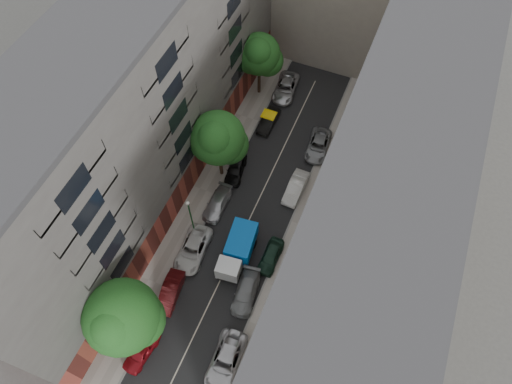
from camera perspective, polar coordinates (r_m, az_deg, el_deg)
The scene contains 24 objects.
ground at distance 47.18m, azimuth -0.19°, elevation -2.09°, with size 120.00×120.00×0.00m, color #4C4C49.
road_surface at distance 47.17m, azimuth -0.19°, elevation -2.09°, with size 8.00×44.00×0.02m, color black.
sidewalk_left at distance 48.47m, azimuth -6.21°, elevation 0.13°, with size 3.00×44.00×0.15m, color gray.
sidewalk_right at distance 46.37m, azimuth 6.11°, elevation -4.29°, with size 3.00×44.00×0.15m, color gray.
building_left at distance 42.72m, azimuth -14.19°, elevation 9.58°, with size 8.00×44.00×20.00m, color #4D4A47.
building_right at distance 37.78m, azimuth 15.36°, elevation -0.07°, with size 8.00×44.00×20.00m, color tan.
tarp_truck at distance 43.48m, azimuth -2.28°, elevation -7.26°, with size 2.87×5.98×2.66m.
car_left_0 at distance 42.47m, azimuth -14.14°, elevation -18.70°, with size 1.60×3.98×1.36m, color maroon.
car_left_1 at distance 43.44m, azimuth -10.64°, elevation -12.15°, with size 1.50×4.31×1.42m, color #4A0E10.
car_left_2 at distance 44.69m, azimuth -7.90°, elevation -7.11°, with size 2.45×5.32×1.48m, color silver.
car_left_3 at distance 46.88m, azimuth -4.86°, elevation -1.46°, with size 1.84×4.53×1.31m, color #B1B2B6.
car_left_4 at distance 49.01m, azimuth -2.56°, elevation 2.93°, with size 1.73×4.31×1.47m, color black.
car_left_5 at distance 53.13m, azimuth 1.59°, elevation 8.88°, with size 1.44×4.13×1.36m, color black.
car_left_6 at distance 56.68m, azimuth 3.73°, elevation 12.88°, with size 2.46×5.34×1.48m, color #AFB0B4.
car_right_0 at distance 41.16m, azimuth -3.81°, elevation -20.33°, with size 2.48×5.37×1.49m, color #B6B6BB.
car_right_1 at distance 42.74m, azimuth -1.28°, elevation -12.42°, with size 1.92×4.72×1.37m, color slate.
car_right_2 at distance 44.06m, azimuth 1.85°, elevation -8.02°, with size 1.63×4.04×1.38m, color black.
car_right_3 at distance 47.82m, azimuth 4.97°, elevation 0.56°, with size 1.55×4.45×1.47m, color silver.
car_right_4 at distance 51.33m, azimuth 7.78°, elevation 5.79°, with size 2.29×4.96×1.38m, color gray.
tree_near at distance 38.44m, azimuth -16.31°, elevation -15.00°, with size 6.23×6.10×8.52m.
tree_mid at distance 44.70m, azimuth -4.74°, elevation 6.48°, with size 5.68×5.46×8.89m.
tree_far at distance 52.92m, azimuth 0.47°, elevation 16.62°, with size 5.06×4.75×8.44m.
lamp_post at distance 42.81m, azimuth -8.19°, elevation -2.83°, with size 0.36×0.36×6.04m.
pedestrian at distance 46.93m, azimuth 7.71°, elevation -0.81°, with size 0.70×0.46×1.92m, color black.
Camera 1 is at (9.05, -21.47, 41.02)m, focal length 32.00 mm.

